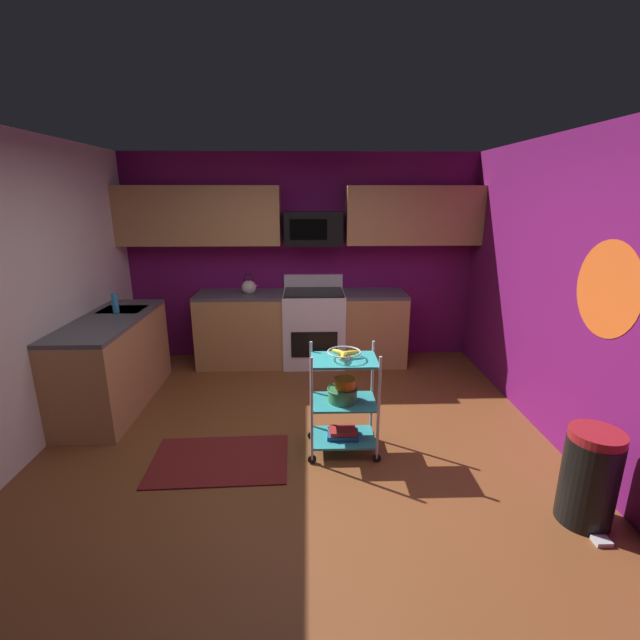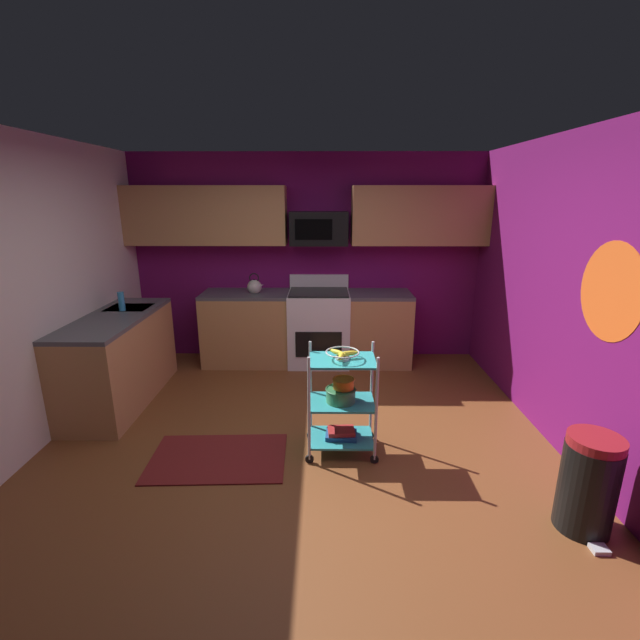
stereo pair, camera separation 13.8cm
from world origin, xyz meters
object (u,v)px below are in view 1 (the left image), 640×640
microwave (313,228)px  fruit_bowl (344,353)px  mixing_bowl_large (342,394)px  kettle (249,287)px  trash_can (589,477)px  oven_range (314,327)px  mixing_bowl_small (345,383)px  dish_soap_bottle (115,303)px  rolling_cart (343,402)px  book_stack (343,433)px

microwave → fruit_bowl: bearing=-84.4°
microwave → mixing_bowl_large: 2.47m
kettle → trash_can: 3.94m
kettle → trash_can: (2.55, -2.93, -0.67)m
oven_range → kettle: bearing=-179.7°
oven_range → mixing_bowl_small: oven_range is taller
kettle → oven_range: bearing=0.3°
trash_can → kettle: bearing=131.0°
kettle → dish_soap_bottle: bearing=-144.8°
rolling_cart → dish_soap_bottle: bearing=152.9°
mixing_bowl_large → book_stack: (0.01, 0.00, -0.36)m
mixing_bowl_large → trash_can: bearing=-29.6°
mixing_bowl_large → trash_can: (1.54, -0.88, -0.19)m
fruit_bowl → mixing_bowl_large: (-0.01, 0.00, -0.36)m
oven_range → fruit_bowl: oven_range is taller
dish_soap_bottle → trash_can: size_ratio=0.30×
rolling_cart → book_stack: (0.00, 0.00, -0.29)m
book_stack → dish_soap_bottle: dish_soap_bottle is taller
book_stack → trash_can: (1.54, -0.88, 0.17)m
rolling_cart → mixing_bowl_large: (-0.01, 0.00, 0.07)m
fruit_bowl → trash_can: (1.54, -0.88, -0.55)m
mixing_bowl_large → mixing_bowl_small: mixing_bowl_small is taller
rolling_cart → kettle: (-1.01, 2.05, 0.54)m
oven_range → book_stack: bearing=-84.1°
mixing_bowl_small → rolling_cart: bearing=-143.9°
mixing_bowl_small → book_stack: (-0.01, -0.01, -0.46)m
oven_range → kettle: size_ratio=4.17×
microwave → rolling_cart: (0.21, -2.16, -1.25)m
oven_range → mixing_bowl_large: (0.20, -2.06, 0.04)m
oven_range → book_stack: oven_range is taller
mixing_bowl_small → dish_soap_bottle: bearing=153.2°
microwave → dish_soap_bottle: 2.39m
oven_range → microwave: bearing=90.3°
mixing_bowl_small → fruit_bowl: bearing=-143.9°
microwave → book_stack: (0.21, -2.16, -1.54)m
rolling_cart → trash_can: size_ratio=1.39×
mixing_bowl_small → oven_range: bearing=96.3°
microwave → dish_soap_bottle: bearing=-154.2°
dish_soap_bottle → trash_can: 4.37m
rolling_cart → mixing_bowl_small: bearing=36.1°
mixing_bowl_large → dish_soap_bottle: size_ratio=1.26×
oven_range → mixing_bowl_small: 2.06m
book_stack → mixing_bowl_large: bearing=180.0°
fruit_bowl → book_stack: fruit_bowl is taller
microwave → rolling_cart: bearing=-84.4°
fruit_bowl → mixing_bowl_large: bearing=180.0°
fruit_bowl → dish_soap_bottle: (-2.27, 1.16, 0.14)m
microwave → trash_can: bearing=-60.1°
microwave → kettle: 1.07m
microwave → dish_soap_bottle: (-2.06, -1.00, -0.68)m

